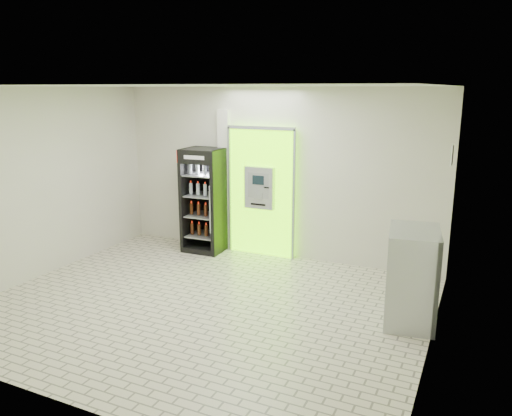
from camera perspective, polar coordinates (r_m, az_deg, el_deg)
The scene contains 7 objects.
ground at distance 7.18m, azimuth -5.99°, elevation -11.00°, with size 6.00×6.00×0.00m, color beige.
room_shell at distance 6.63m, azimuth -6.37°, elevation 3.64°, with size 6.00×6.00×6.00m.
atm_assembly at distance 8.95m, azimuth 0.67°, elevation 1.93°, with size 1.30×0.24×2.33m.
pillar at distance 9.30m, azimuth -3.63°, elevation 3.16°, with size 0.22×0.11×2.60m.
beverage_cooler at distance 9.27m, azimuth -5.84°, elevation 0.68°, with size 0.75×0.70×1.91m.
steel_cabinet at distance 6.77m, azimuth 17.38°, elevation -7.46°, with size 0.76×1.01×1.24m.
exit_sign at distance 7.04m, azimuth 21.48°, elevation 5.66°, with size 0.02×0.22×0.26m.
Camera 1 is at (3.41, -5.57, 2.97)m, focal length 35.00 mm.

